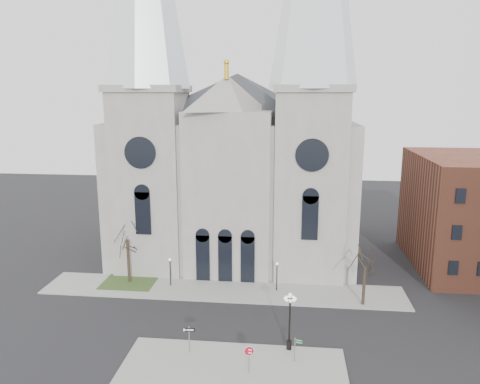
# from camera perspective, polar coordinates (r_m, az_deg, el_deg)

# --- Properties ---
(ground) EXTENTS (160.00, 160.00, 0.00)m
(ground) POSITION_cam_1_polar(r_m,az_deg,el_deg) (43.45, -4.36, -17.82)
(ground) COLOR black
(ground) RESTS_ON ground
(sidewalk_near) EXTENTS (18.00, 10.00, 0.14)m
(sidewalk_near) POSITION_cam_1_polar(r_m,az_deg,el_deg) (38.81, -1.11, -21.70)
(sidewalk_near) COLOR gray
(sidewalk_near) RESTS_ON ground
(sidewalk_far) EXTENTS (40.00, 6.00, 0.14)m
(sidewalk_far) POSITION_cam_1_polar(r_m,az_deg,el_deg) (53.10, -2.16, -11.87)
(sidewalk_far) COLOR gray
(sidewalk_far) RESTS_ON ground
(grass_patch) EXTENTS (6.00, 5.00, 0.18)m
(grass_patch) POSITION_cam_1_polar(r_m,az_deg,el_deg) (56.51, -13.32, -10.65)
(grass_patch) COLOR #2B461E
(grass_patch) RESTS_ON ground
(cathedral) EXTENTS (33.00, 26.66, 54.00)m
(cathedral) POSITION_cam_1_polar(r_m,az_deg,el_deg) (60.33, -0.66, 9.12)
(cathedral) COLOR gray
(cathedral) RESTS_ON ground
(bg_building_brick) EXTENTS (14.00, 18.00, 14.00)m
(bg_building_brick) POSITION_cam_1_polar(r_m,az_deg,el_deg) (64.91, 26.60, -2.22)
(bg_building_brick) COLOR brown
(bg_building_brick) RESTS_ON ground
(tree_left) EXTENTS (3.20, 3.20, 7.50)m
(tree_left) POSITION_cam_1_polar(r_m,az_deg,el_deg) (54.65, -13.60, -5.33)
(tree_left) COLOR black
(tree_left) RESTS_ON ground
(tree_right) EXTENTS (3.20, 3.20, 6.00)m
(tree_right) POSITION_cam_1_polar(r_m,az_deg,el_deg) (49.71, 15.02, -8.54)
(tree_right) COLOR black
(tree_right) RESTS_ON ground
(ped_lamp_left) EXTENTS (0.32, 0.32, 3.26)m
(ped_lamp_left) POSITION_cam_1_polar(r_m,az_deg,el_deg) (53.82, -8.52, -9.06)
(ped_lamp_left) COLOR black
(ped_lamp_left) RESTS_ON sidewalk_far
(ped_lamp_right) EXTENTS (0.32, 0.32, 3.26)m
(ped_lamp_right) POSITION_cam_1_polar(r_m,az_deg,el_deg) (52.20, 4.52, -9.64)
(ped_lamp_right) COLOR black
(ped_lamp_right) RESTS_ON sidewalk_far
(stop_sign) EXTENTS (0.82, 0.20, 2.30)m
(stop_sign) POSITION_cam_1_polar(r_m,az_deg,el_deg) (38.37, 1.13, -19.09)
(stop_sign) COLOR slate
(stop_sign) RESTS_ON sidewalk_near
(globe_lamp) EXTENTS (1.16, 1.16, 5.13)m
(globe_lamp) POSITION_cam_1_polar(r_m,az_deg,el_deg) (40.81, 6.09, -14.60)
(globe_lamp) COLOR black
(globe_lamp) RESTS_ON sidewalk_near
(one_way_sign) EXTENTS (1.02, 0.11, 2.33)m
(one_way_sign) POSITION_cam_1_polar(r_m,az_deg,el_deg) (41.20, -6.22, -16.94)
(one_way_sign) COLOR slate
(one_way_sign) RESTS_ON sidewalk_near
(street_name_sign) EXTENTS (0.66, 0.20, 2.11)m
(street_name_sign) POSITION_cam_1_polar(r_m,az_deg,el_deg) (40.12, 6.82, -18.32)
(street_name_sign) COLOR slate
(street_name_sign) RESTS_ON sidewalk_near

